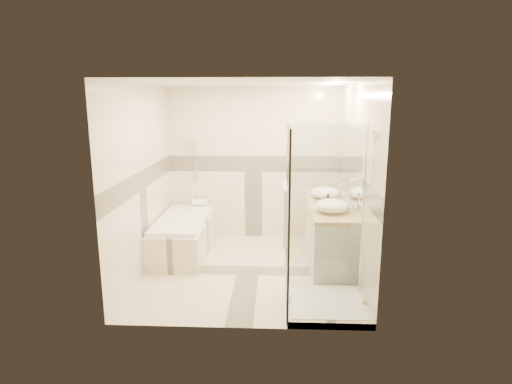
{
  "coord_description": "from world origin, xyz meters",
  "views": [
    {
      "loc": [
        0.36,
        -5.48,
        2.32
      ],
      "look_at": [
        0.1,
        0.25,
        1.05
      ],
      "focal_mm": 30.0,
      "sensor_mm": 36.0,
      "label": 1
    }
  ],
  "objects_px": {
    "bathtub": "(183,233)",
    "vessel_sink_far": "(332,206)",
    "amenity_bottle_a": "(328,199)",
    "amenity_bottle_b": "(328,199)",
    "vessel_sink_near": "(325,192)",
    "shower_enclosure": "(316,264)",
    "vanity": "(329,235)"
  },
  "relations": [
    {
      "from": "vessel_sink_near",
      "to": "vessel_sink_far",
      "type": "bearing_deg",
      "value": -90.0
    },
    {
      "from": "bathtub",
      "to": "vessel_sink_near",
      "type": "distance_m",
      "value": 2.22
    },
    {
      "from": "amenity_bottle_a",
      "to": "vessel_sink_far",
      "type": "bearing_deg",
      "value": -90.0
    },
    {
      "from": "amenity_bottle_a",
      "to": "bathtub",
      "type": "bearing_deg",
      "value": 172.47
    },
    {
      "from": "bathtub",
      "to": "vanity",
      "type": "xyz_separation_m",
      "value": [
        2.15,
        -0.35,
        0.12
      ]
    },
    {
      "from": "shower_enclosure",
      "to": "amenity_bottle_a",
      "type": "distance_m",
      "value": 1.43
    },
    {
      "from": "bathtub",
      "to": "amenity_bottle_a",
      "type": "distance_m",
      "value": 2.24
    },
    {
      "from": "vanity",
      "to": "shower_enclosure",
      "type": "bearing_deg",
      "value": -102.97
    },
    {
      "from": "vanity",
      "to": "amenity_bottle_b",
      "type": "relative_size",
      "value": 10.26
    },
    {
      "from": "vanity",
      "to": "vessel_sink_near",
      "type": "relative_size",
      "value": 3.72
    },
    {
      "from": "bathtub",
      "to": "vessel_sink_far",
      "type": "distance_m",
      "value": 2.32
    },
    {
      "from": "amenity_bottle_a",
      "to": "vessel_sink_near",
      "type": "bearing_deg",
      "value": 90.0
    },
    {
      "from": "bathtub",
      "to": "vessel_sink_far",
      "type": "xyz_separation_m",
      "value": [
        2.13,
        -0.68,
        0.63
      ]
    },
    {
      "from": "bathtub",
      "to": "vessel_sink_far",
      "type": "relative_size",
      "value": 3.85
    },
    {
      "from": "amenity_bottle_a",
      "to": "amenity_bottle_b",
      "type": "bearing_deg",
      "value": 90.0
    },
    {
      "from": "amenity_bottle_b",
      "to": "amenity_bottle_a",
      "type": "bearing_deg",
      "value": -90.0
    },
    {
      "from": "amenity_bottle_a",
      "to": "amenity_bottle_b",
      "type": "xyz_separation_m",
      "value": [
        0.0,
        0.02,
        -0.0
      ]
    },
    {
      "from": "vanity",
      "to": "bathtub",
      "type": "bearing_deg",
      "value": 170.75
    },
    {
      "from": "vessel_sink_near",
      "to": "amenity_bottle_b",
      "type": "relative_size",
      "value": 2.76
    },
    {
      "from": "bathtub",
      "to": "shower_enclosure",
      "type": "distance_m",
      "value": 2.47
    },
    {
      "from": "vanity",
      "to": "vessel_sink_far",
      "type": "bearing_deg",
      "value": -93.47
    },
    {
      "from": "amenity_bottle_b",
      "to": "vessel_sink_far",
      "type": "bearing_deg",
      "value": -90.0
    },
    {
      "from": "vessel_sink_near",
      "to": "vessel_sink_far",
      "type": "height_order",
      "value": "vessel_sink_far"
    },
    {
      "from": "shower_enclosure",
      "to": "vessel_sink_far",
      "type": "xyz_separation_m",
      "value": [
        0.27,
        0.94,
        0.43
      ]
    },
    {
      "from": "shower_enclosure",
      "to": "vessel_sink_far",
      "type": "distance_m",
      "value": 1.07
    },
    {
      "from": "bathtub",
      "to": "vessel_sink_near",
      "type": "height_order",
      "value": "vessel_sink_near"
    },
    {
      "from": "vessel_sink_near",
      "to": "amenity_bottle_a",
      "type": "distance_m",
      "value": 0.41
    },
    {
      "from": "vessel_sink_near",
      "to": "shower_enclosure",
      "type": "bearing_deg",
      "value": -98.87
    },
    {
      "from": "bathtub",
      "to": "amenity_bottle_b",
      "type": "distance_m",
      "value": 2.23
    },
    {
      "from": "shower_enclosure",
      "to": "vessel_sink_far",
      "type": "bearing_deg",
      "value": 73.83
    },
    {
      "from": "vanity",
      "to": "vessel_sink_near",
      "type": "height_order",
      "value": "vessel_sink_near"
    },
    {
      "from": "vessel_sink_far",
      "to": "amenity_bottle_b",
      "type": "height_order",
      "value": "vessel_sink_far"
    }
  ]
}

